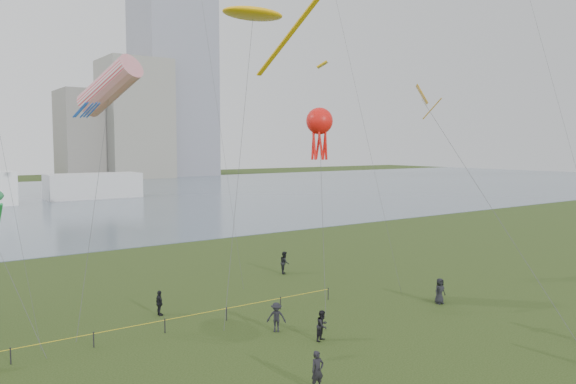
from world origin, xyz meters
TOP-DOWN VIEW (x-y plane):
  - lake at (0.00, 100.00)m, footprint 400.00×120.00m
  - tower at (62.00, 168.00)m, footprint 24.00×24.00m
  - building_mid at (46.00, 162.00)m, footprint 20.00×20.00m
  - building_low at (32.00, 168.00)m, footprint 16.00×18.00m
  - pavilion_right at (14.00, 98.00)m, footprint 18.00×7.00m
  - fence at (-12.48, 13.18)m, footprint 24.07×0.07m
  - spectator_a at (0.22, 7.03)m, footprint 1.01×0.91m
  - spectator_b at (-1.03, 9.70)m, footprint 1.26×1.20m
  - spectator_c at (-5.33, 16.48)m, footprint 0.41×0.95m
  - spectator_d at (11.21, 8.10)m, footprint 0.89×0.61m
  - spectator_f at (-3.83, 2.30)m, footprint 0.66×0.45m
  - spectator_g at (7.70, 21.46)m, footprint 1.08×1.14m
  - kite_stingray at (2.99, 18.49)m, footprint 8.82×9.96m
  - kite_windsock at (-7.38, 18.80)m, footprint 5.36×6.82m
  - kite_octopus at (7.59, 16.71)m, footprint 5.45×7.37m
  - kite_delta at (10.54, 8.85)m, footprint 3.63×14.37m

SIDE VIEW (x-z plane):
  - lake at x=0.00m, z-range -0.02..0.06m
  - fence at x=-12.48m, z-range 0.03..1.08m
  - spectator_c at x=-5.33m, z-range 0.00..1.60m
  - spectator_a at x=0.22m, z-range 0.00..1.69m
  - spectator_b at x=-1.03m, z-range 0.00..1.71m
  - spectator_f at x=-3.83m, z-range 0.00..1.73m
  - spectator_d at x=11.21m, z-range 0.00..1.74m
  - spectator_g at x=7.70m, z-range 0.00..1.86m
  - pavilion_right at x=14.00m, z-range 0.00..5.00m
  - kite_octopus at x=7.59m, z-range 5.64..19.15m
  - kite_delta at x=10.54m, z-range 6.01..20.76m
  - building_low at x=32.00m, z-range 0.00..28.00m
  - kite_windsock at x=-7.38m, z-range 6.23..22.47m
  - building_mid at x=46.00m, z-range 0.00..38.00m
  - kite_stingray at x=2.99m, z-range 9.76..30.21m
  - tower at x=62.00m, z-range 0.00..120.00m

